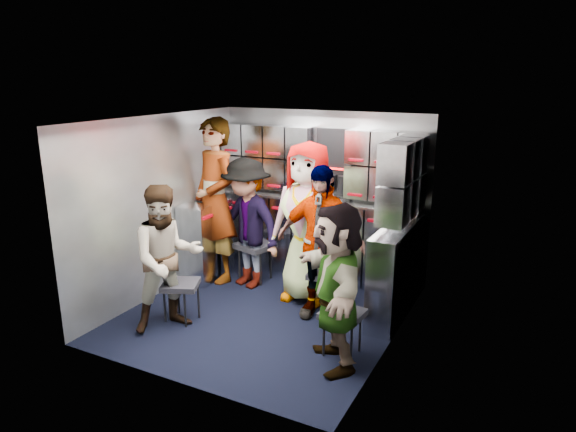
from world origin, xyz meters
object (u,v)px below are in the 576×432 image
at_px(jump_seat_mid_right, 326,276).
at_px(jump_seat_near_right, 343,316).
at_px(attendant_arc_d, 320,243).
at_px(attendant_standing, 215,201).
at_px(attendant_arc_a, 167,259).
at_px(attendant_arc_c, 307,223).
at_px(jump_seat_near_left, 181,287).
at_px(jump_seat_center, 313,261).
at_px(jump_seat_mid_left, 255,247).
at_px(attendant_arc_e, 336,286).
at_px(attendant_arc_b, 247,223).

distance_m(jump_seat_mid_right, jump_seat_near_right, 0.97).
bearing_deg(attendant_arc_d, attendant_standing, 164.49).
xyz_separation_m(attendant_arc_a, attendant_arc_c, (0.95, 1.29, 0.16)).
xyz_separation_m(jump_seat_near_left, jump_seat_near_right, (1.77, 0.13, 0.00)).
bearing_deg(jump_seat_center, jump_seat_mid_right, -48.03).
height_order(jump_seat_mid_left, attendant_arc_c, attendant_arc_c).
bearing_deg(attendant_arc_e, jump_seat_mid_left, -165.39).
bearing_deg(jump_seat_mid_left, attendant_arc_b, -90.00).
relative_size(jump_seat_near_right, attendant_arc_b, 0.27).
distance_m(jump_seat_center, attendant_arc_e, 1.61).
height_order(jump_seat_mid_left, attendant_arc_d, attendant_arc_d).
distance_m(attendant_standing, attendant_arc_e, 2.43).
relative_size(jump_seat_near_left, jump_seat_near_right, 1.09).
relative_size(jump_seat_mid_right, attendant_arc_e, 0.29).
bearing_deg(attendant_arc_d, attendant_arc_b, 160.07).
bearing_deg(attendant_arc_d, jump_seat_center, 118.34).
height_order(attendant_standing, attendant_arc_b, attendant_standing).
relative_size(jump_seat_center, attendant_standing, 0.22).
xyz_separation_m(jump_seat_near_right, attendant_arc_d, (-0.51, 0.64, 0.45)).
height_order(jump_seat_near_left, attendant_arc_d, attendant_arc_d).
distance_m(attendant_arc_c, attendant_arc_e, 1.43).
bearing_deg(attendant_standing, jump_seat_mid_left, 44.93).
bearing_deg(attendant_arc_a, attendant_standing, 50.47).
relative_size(attendant_arc_a, attendant_arc_b, 0.95).
bearing_deg(attendant_arc_d, attendant_arc_a, -145.01).
relative_size(jump_seat_center, attendant_arc_d, 0.27).
relative_size(jump_seat_mid_left, jump_seat_center, 1.10).
relative_size(attendant_arc_b, attendant_arc_e, 1.06).
distance_m(jump_seat_center, attendant_arc_d, 0.74).
xyz_separation_m(jump_seat_near_left, jump_seat_mid_right, (1.25, 0.95, 0.01)).
distance_m(jump_seat_center, jump_seat_near_right, 1.42).
relative_size(jump_seat_mid_left, attendant_arc_a, 0.33).
height_order(jump_seat_near_right, attendant_arc_b, attendant_arc_b).
xyz_separation_m(jump_seat_near_left, jump_seat_center, (0.95, 1.29, 0.02)).
bearing_deg(jump_seat_mid_left, attendant_arc_a, -95.03).
distance_m(jump_seat_center, attendant_arc_b, 0.92).
bearing_deg(attendant_arc_b, attendant_standing, -166.55).
distance_m(jump_seat_mid_left, attendant_arc_c, 0.97).
distance_m(jump_seat_near_left, attendant_arc_c, 1.55).
distance_m(jump_seat_mid_left, attendant_arc_e, 2.15).
bearing_deg(attendant_arc_b, jump_seat_near_left, -81.18).
bearing_deg(attendant_arc_b, attendant_arc_c, 14.01).
distance_m(jump_seat_mid_left, attendant_arc_d, 1.31).
bearing_deg(jump_seat_mid_left, jump_seat_mid_right, -17.81).
xyz_separation_m(jump_seat_center, attendant_arc_b, (-0.82, -0.16, 0.39)).
xyz_separation_m(jump_seat_center, attendant_arc_a, (-0.95, -1.47, 0.35)).
xyz_separation_m(jump_seat_mid_right, attendant_arc_c, (-0.31, 0.16, 0.53)).
bearing_deg(attendant_arc_d, jump_seat_mid_right, 87.88).
relative_size(jump_seat_center, attendant_arc_a, 0.30).
height_order(jump_seat_mid_right, attendant_arc_d, attendant_arc_d).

